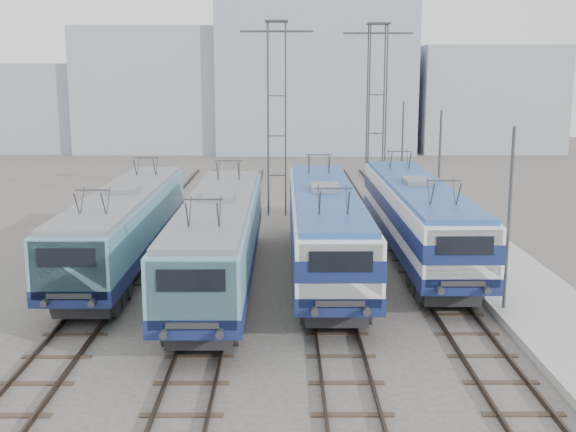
% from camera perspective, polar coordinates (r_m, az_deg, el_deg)
% --- Properties ---
extents(ground, '(160.00, 160.00, 0.00)m').
position_cam_1_polar(ground, '(25.14, -1.34, -9.36)').
color(ground, '#514C47').
extents(platform, '(4.00, 70.00, 0.30)m').
position_cam_1_polar(platform, '(34.13, 16.33, -4.02)').
color(platform, '#9E9E99').
rests_on(platform, ground).
extents(locomotive_far_left, '(2.83, 17.84, 3.36)m').
position_cam_1_polar(locomotive_far_left, '(33.33, -12.79, -0.53)').
color(locomotive_far_left, navy).
rests_on(locomotive_far_left, ground).
extents(locomotive_center_left, '(2.92, 18.42, 3.47)m').
position_cam_1_polar(locomotive_center_left, '(29.96, -5.48, -1.47)').
color(locomotive_center_left, navy).
rests_on(locomotive_center_left, ground).
extents(locomotive_center_right, '(2.95, 18.67, 3.51)m').
position_cam_1_polar(locomotive_center_right, '(31.97, 2.92, -0.48)').
color(locomotive_center_right, navy).
rests_on(locomotive_center_right, ground).
extents(locomotive_far_right, '(2.92, 18.47, 3.47)m').
position_cam_1_polar(locomotive_far_right, '(34.64, 10.17, 0.22)').
color(locomotive_far_right, navy).
rests_on(locomotive_far_right, ground).
extents(catenary_tower_west, '(4.50, 1.20, 12.00)m').
position_cam_1_polar(catenary_tower_west, '(45.60, -0.89, 8.40)').
color(catenary_tower_west, '#3F4247').
rests_on(catenary_tower_west, ground).
extents(catenary_tower_east, '(4.50, 1.20, 12.00)m').
position_cam_1_polar(catenary_tower_east, '(47.98, 7.00, 8.46)').
color(catenary_tower_east, '#3F4247').
rests_on(catenary_tower_east, ground).
extents(mast_front, '(0.12, 0.12, 7.00)m').
position_cam_1_polar(mast_front, '(27.34, 17.04, -0.55)').
color(mast_front, '#3F4247').
rests_on(mast_front, ground).
extents(mast_mid, '(0.12, 0.12, 7.00)m').
position_cam_1_polar(mast_mid, '(38.79, 11.83, 3.03)').
color(mast_mid, '#3F4247').
rests_on(mast_mid, ground).
extents(mast_rear, '(0.12, 0.12, 7.00)m').
position_cam_1_polar(mast_rear, '(50.49, 9.01, 4.95)').
color(mast_rear, '#3F4247').
rests_on(mast_rear, ground).
extents(building_west, '(18.00, 12.00, 14.00)m').
position_cam_1_polar(building_west, '(86.78, -10.05, 9.75)').
color(building_west, '#9AA4AD').
rests_on(building_west, ground).
extents(building_center, '(22.00, 14.00, 18.00)m').
position_cam_1_polar(building_center, '(85.62, 2.10, 11.24)').
color(building_center, '#939EB5').
rests_on(building_center, ground).
extents(building_east, '(16.00, 12.00, 12.00)m').
position_cam_1_polar(building_east, '(88.78, 15.26, 8.92)').
color(building_east, '#9AA4AD').
rests_on(building_east, ground).
extents(building_far_west, '(14.00, 10.00, 10.00)m').
position_cam_1_polar(building_far_west, '(90.89, -20.10, 8.05)').
color(building_far_west, '#939EB5').
rests_on(building_far_west, ground).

